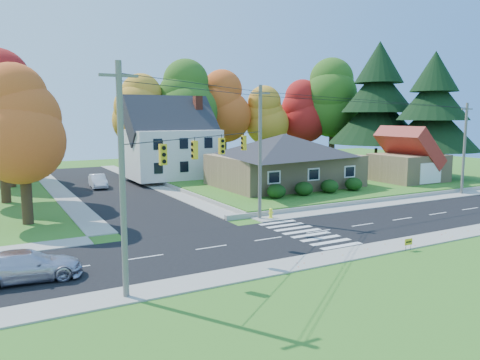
# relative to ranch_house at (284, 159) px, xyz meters

# --- Properties ---
(ground) EXTENTS (120.00, 120.00, 0.00)m
(ground) POSITION_rel_ranch_house_xyz_m (-8.00, -16.00, -3.27)
(ground) COLOR #3D7923
(road_main) EXTENTS (90.00, 8.00, 0.02)m
(road_main) POSITION_rel_ranch_house_xyz_m (-8.00, -16.00, -3.26)
(road_main) COLOR black
(road_main) RESTS_ON ground
(road_cross) EXTENTS (8.00, 44.00, 0.02)m
(road_cross) POSITION_rel_ranch_house_xyz_m (-16.00, 10.00, -3.25)
(road_cross) COLOR black
(road_cross) RESTS_ON ground
(sidewalk_north) EXTENTS (90.00, 2.00, 0.08)m
(sidewalk_north) POSITION_rel_ranch_house_xyz_m (-8.00, -11.00, -3.23)
(sidewalk_north) COLOR #9C9A90
(sidewalk_north) RESTS_ON ground
(sidewalk_south) EXTENTS (90.00, 2.00, 0.08)m
(sidewalk_south) POSITION_rel_ranch_house_xyz_m (-8.00, -21.00, -3.23)
(sidewalk_south) COLOR #9C9A90
(sidewalk_south) RESTS_ON ground
(lawn) EXTENTS (30.00, 30.00, 0.50)m
(lawn) POSITION_rel_ranch_house_xyz_m (5.00, 5.00, -3.02)
(lawn) COLOR #3D7923
(lawn) RESTS_ON ground
(ranch_house) EXTENTS (14.60, 10.60, 5.40)m
(ranch_house) POSITION_rel_ranch_house_xyz_m (0.00, 0.00, 0.00)
(ranch_house) COLOR tan
(ranch_house) RESTS_ON lawn
(colonial_house) EXTENTS (10.40, 8.40, 9.60)m
(colonial_house) POSITION_rel_ranch_house_xyz_m (-7.96, 12.00, 1.32)
(colonial_house) COLOR silver
(colonial_house) RESTS_ON lawn
(garage) EXTENTS (7.30, 6.30, 4.60)m
(garage) POSITION_rel_ranch_house_xyz_m (14.00, -4.01, -0.42)
(garage) COLOR tan
(garage) RESTS_ON lawn
(hedge_row) EXTENTS (10.70, 1.70, 1.27)m
(hedge_row) POSITION_rel_ranch_house_xyz_m (-0.50, -6.20, -2.13)
(hedge_row) COLOR #163A10
(hedge_row) RESTS_ON lawn
(traffic_infrastructure) EXTENTS (38.10, 10.66, 10.00)m
(traffic_infrastructure) POSITION_rel_ranch_house_xyz_m (-8.15, -14.65, 1.88)
(traffic_infrastructure) COLOR #666059
(traffic_infrastructure) RESTS_ON ground
(tree_lot_0) EXTENTS (6.72, 6.72, 12.51)m
(tree_lot_0) POSITION_rel_ranch_house_xyz_m (-10.00, 18.00, 5.04)
(tree_lot_0) COLOR #3F2A19
(tree_lot_0) RESTS_ON lawn
(tree_lot_1) EXTENTS (7.84, 7.84, 14.60)m
(tree_lot_1) POSITION_rel_ranch_house_xyz_m (-4.00, 17.00, 6.35)
(tree_lot_1) COLOR #3F2A19
(tree_lot_1) RESTS_ON lawn
(tree_lot_2) EXTENTS (7.28, 7.28, 13.56)m
(tree_lot_2) POSITION_rel_ranch_house_xyz_m (2.00, 18.00, 5.70)
(tree_lot_2) COLOR #3F2A19
(tree_lot_2) RESTS_ON lawn
(tree_lot_3) EXTENTS (6.16, 6.16, 11.47)m
(tree_lot_3) POSITION_rel_ranch_house_xyz_m (8.00, 17.00, 4.39)
(tree_lot_3) COLOR #3F2A19
(tree_lot_3) RESTS_ON lawn
(tree_lot_4) EXTENTS (6.72, 6.72, 12.51)m
(tree_lot_4) POSITION_rel_ranch_house_xyz_m (14.00, 16.00, 5.04)
(tree_lot_4) COLOR #3F2A19
(tree_lot_4) RESTS_ON lawn
(tree_lot_5) EXTENTS (8.40, 8.40, 15.64)m
(tree_lot_5) POSITION_rel_ranch_house_xyz_m (18.00, 14.00, 7.00)
(tree_lot_5) COLOR #3F2A19
(tree_lot_5) RESTS_ON lawn
(conifer_east_a) EXTENTS (12.80, 12.80, 16.96)m
(conifer_east_a) POSITION_rel_ranch_house_xyz_m (19.00, 6.00, 6.12)
(conifer_east_a) COLOR #3F2A19
(conifer_east_a) RESTS_ON lawn
(conifer_east_b) EXTENTS (11.20, 11.20, 14.84)m
(conifer_east_b) POSITION_rel_ranch_house_xyz_m (20.00, -2.00, 5.01)
(conifer_east_b) COLOR #3F2A19
(conifer_east_b) RESTS_ON lawn
(tree_west_0) EXTENTS (6.16, 6.16, 11.47)m
(tree_west_0) POSITION_rel_ranch_house_xyz_m (-25.00, -4.00, 3.89)
(tree_west_0) COLOR #3F2A19
(tree_west_0) RESTS_ON ground
(tree_west_1) EXTENTS (7.28, 7.28, 13.56)m
(tree_west_1) POSITION_rel_ranch_house_xyz_m (-26.00, 6.00, 5.20)
(tree_west_1) COLOR #3F2A19
(tree_west_1) RESTS_ON ground
(tree_west_2) EXTENTS (6.72, 6.72, 12.51)m
(tree_west_2) POSITION_rel_ranch_house_xyz_m (-25.00, 16.00, 4.54)
(tree_west_2) COLOR #3F2A19
(tree_west_2) RESTS_ON ground
(silver_sedan) EXTENTS (5.21, 2.52, 1.46)m
(silver_sedan) POSITION_rel_ranch_house_xyz_m (-26.07, -16.88, -2.52)
(silver_sedan) COLOR silver
(silver_sedan) RESTS_ON road_main
(white_car) EXTENTS (1.81, 4.44, 1.43)m
(white_car) POSITION_rel_ranch_house_xyz_m (-16.89, 10.81, -2.53)
(white_car) COLOR silver
(white_car) RESTS_ON road_cross
(fire_hydrant) EXTENTS (0.47, 0.37, 0.82)m
(fire_hydrant) POSITION_rel_ranch_house_xyz_m (-8.69, -11.09, -2.87)
(fire_hydrant) COLOR #FFFB26
(fire_hydrant) RESTS_ON ground
(yard_sign) EXTENTS (0.57, 0.06, 0.71)m
(yard_sign) POSITION_rel_ranch_house_xyz_m (-6.20, -22.05, -2.76)
(yard_sign) COLOR black
(yard_sign) RESTS_ON ground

